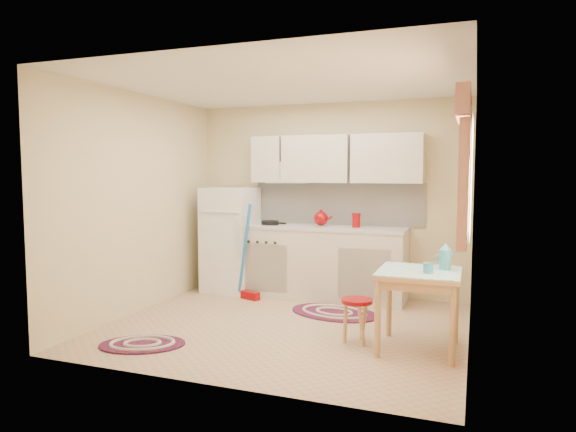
# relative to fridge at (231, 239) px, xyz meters

# --- Properties ---
(room_shell) EXTENTS (3.64, 3.60, 2.52)m
(room_shell) POSITION_rel_fridge_xyz_m (1.42, -1.01, 0.90)
(room_shell) COLOR tan
(room_shell) RESTS_ON ground
(fridge) EXTENTS (0.65, 0.60, 1.40)m
(fridge) POSITION_rel_fridge_xyz_m (0.00, 0.00, 0.00)
(fridge) COLOR white
(fridge) RESTS_ON ground
(broom) EXTENTS (0.30, 0.20, 1.20)m
(broom) POSITION_rel_fridge_xyz_m (0.45, -0.35, -0.10)
(broom) COLOR blue
(broom) RESTS_ON ground
(base_cabinets) EXTENTS (2.25, 0.60, 0.88)m
(base_cabinets) POSITION_rel_fridge_xyz_m (1.20, 0.05, -0.26)
(base_cabinets) COLOR beige
(base_cabinets) RESTS_ON ground
(countertop) EXTENTS (2.27, 0.62, 0.04)m
(countertop) POSITION_rel_fridge_xyz_m (1.20, 0.05, 0.20)
(countertop) COLOR beige
(countertop) RESTS_ON base_cabinets
(frying_pan) EXTENTS (0.29, 0.29, 0.05)m
(frying_pan) POSITION_rel_fridge_xyz_m (0.58, 0.00, 0.24)
(frying_pan) COLOR black
(frying_pan) RESTS_ON countertop
(red_kettle) EXTENTS (0.23, 0.22, 0.20)m
(red_kettle) POSITION_rel_fridge_xyz_m (1.25, 0.05, 0.32)
(red_kettle) COLOR #8F0509
(red_kettle) RESTS_ON countertop
(red_canister) EXTENTS (0.11, 0.11, 0.16)m
(red_canister) POSITION_rel_fridge_xyz_m (1.71, 0.05, 0.30)
(red_canister) COLOR #8F0509
(red_canister) RESTS_ON countertop
(table) EXTENTS (0.72, 0.72, 0.72)m
(table) POSITION_rel_fridge_xyz_m (2.63, -1.52, -0.34)
(table) COLOR tan
(table) RESTS_ON ground
(stool) EXTENTS (0.39, 0.39, 0.42)m
(stool) POSITION_rel_fridge_xyz_m (2.07, -1.52, -0.49)
(stool) COLOR #8F0509
(stool) RESTS_ON ground
(coffee_pot) EXTENTS (0.14, 0.12, 0.25)m
(coffee_pot) POSITION_rel_fridge_xyz_m (2.85, -1.40, 0.14)
(coffee_pot) COLOR teal
(coffee_pot) RESTS_ON table
(mug) EXTENTS (0.10, 0.10, 0.10)m
(mug) POSITION_rel_fridge_xyz_m (2.72, -1.62, 0.07)
(mug) COLOR teal
(mug) RESTS_ON table
(rug_center) EXTENTS (1.16, 0.90, 0.02)m
(rug_center) POSITION_rel_fridge_xyz_m (1.61, -0.61, -0.69)
(rug_center) COLOR maroon
(rug_center) RESTS_ON ground
(rug_left) EXTENTS (0.94, 0.80, 0.02)m
(rug_left) POSITION_rel_fridge_xyz_m (0.22, -2.27, -0.69)
(rug_left) COLOR maroon
(rug_left) RESTS_ON ground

